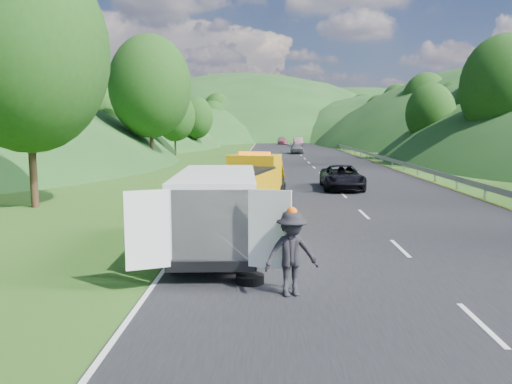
{
  "coord_description": "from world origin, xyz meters",
  "views": [
    {
      "loc": [
        -1.12,
        -17.34,
        3.85
      ],
      "look_at": [
        -1.61,
        1.6,
        1.3
      ],
      "focal_mm": 35.0,
      "sensor_mm": 36.0,
      "label": 1
    }
  ],
  "objects_px": {
    "passing_suv": "(342,189)",
    "child": "(253,235)",
    "white_van": "(217,208)",
    "suitcase": "(165,228)",
    "worker": "(291,296)",
    "tow_truck": "(248,183)",
    "spare_tire": "(250,284)",
    "woman": "(198,227)"
  },
  "relations": [
    {
      "from": "spare_tire",
      "to": "passing_suv",
      "type": "xyz_separation_m",
      "value": [
        4.86,
        18.18,
        0.0
      ]
    },
    {
      "from": "worker",
      "to": "passing_suv",
      "type": "relative_size",
      "value": 0.38
    },
    {
      "from": "child",
      "to": "passing_suv",
      "type": "distance_m",
      "value": 13.72
    },
    {
      "from": "woman",
      "to": "suitcase",
      "type": "xyz_separation_m",
      "value": [
        -0.92,
        -1.7,
        0.28
      ]
    },
    {
      "from": "white_van",
      "to": "child",
      "type": "distance_m",
      "value": 3.04
    },
    {
      "from": "white_van",
      "to": "suitcase",
      "type": "distance_m",
      "value": 3.24
    },
    {
      "from": "suitcase",
      "to": "child",
      "type": "bearing_deg",
      "value": 4.91
    },
    {
      "from": "woman",
      "to": "spare_tire",
      "type": "relative_size",
      "value": 2.49
    },
    {
      "from": "woman",
      "to": "child",
      "type": "height_order",
      "value": "woman"
    },
    {
      "from": "tow_truck",
      "to": "passing_suv",
      "type": "bearing_deg",
      "value": 70.05
    },
    {
      "from": "worker",
      "to": "suitcase",
      "type": "distance_m",
      "value": 7.29
    },
    {
      "from": "tow_truck",
      "to": "woman",
      "type": "bearing_deg",
      "value": -103.53
    },
    {
      "from": "spare_tire",
      "to": "passing_suv",
      "type": "height_order",
      "value": "passing_suv"
    },
    {
      "from": "suitcase",
      "to": "passing_suv",
      "type": "height_order",
      "value": "passing_suv"
    },
    {
      "from": "child",
      "to": "worker",
      "type": "xyz_separation_m",
      "value": [
        1.06,
        -6.27,
        0.0
      ]
    },
    {
      "from": "worker",
      "to": "suitcase",
      "type": "relative_size",
      "value": 3.45
    },
    {
      "from": "woman",
      "to": "child",
      "type": "bearing_deg",
      "value": -151.89
    },
    {
      "from": "woman",
      "to": "worker",
      "type": "height_order",
      "value": "worker"
    },
    {
      "from": "white_van",
      "to": "child",
      "type": "bearing_deg",
      "value": 65.55
    },
    {
      "from": "tow_truck",
      "to": "child",
      "type": "height_order",
      "value": "tow_truck"
    },
    {
      "from": "passing_suv",
      "to": "tow_truck",
      "type": "bearing_deg",
      "value": -122.32
    },
    {
      "from": "spare_tire",
      "to": "tow_truck",
      "type": "bearing_deg",
      "value": 92.72
    },
    {
      "from": "tow_truck",
      "to": "spare_tire",
      "type": "height_order",
      "value": "tow_truck"
    },
    {
      "from": "worker",
      "to": "woman",
      "type": "bearing_deg",
      "value": 96.44
    },
    {
      "from": "tow_truck",
      "to": "woman",
      "type": "relative_size",
      "value": 3.73
    },
    {
      "from": "passing_suv",
      "to": "child",
      "type": "bearing_deg",
      "value": -109.7
    },
    {
      "from": "woman",
      "to": "child",
      "type": "relative_size",
      "value": 1.63
    },
    {
      "from": "tow_truck",
      "to": "worker",
      "type": "xyz_separation_m",
      "value": [
        1.45,
        -11.08,
        -1.28
      ]
    },
    {
      "from": "woman",
      "to": "spare_tire",
      "type": "bearing_deg",
      "value": 170.06
    },
    {
      "from": "white_van",
      "to": "child",
      "type": "height_order",
      "value": "white_van"
    },
    {
      "from": "tow_truck",
      "to": "child",
      "type": "distance_m",
      "value": 4.99
    },
    {
      "from": "child",
      "to": "passing_suv",
      "type": "height_order",
      "value": "passing_suv"
    },
    {
      "from": "child",
      "to": "spare_tire",
      "type": "xyz_separation_m",
      "value": [
        0.09,
        -5.39,
        0.0
      ]
    },
    {
      "from": "child",
      "to": "suitcase",
      "type": "relative_size",
      "value": 1.88
    },
    {
      "from": "white_van",
      "to": "woman",
      "type": "height_order",
      "value": "white_van"
    },
    {
      "from": "tow_truck",
      "to": "white_van",
      "type": "distance_m",
      "value": 7.35
    },
    {
      "from": "worker",
      "to": "passing_suv",
      "type": "height_order",
      "value": "worker"
    },
    {
      "from": "child",
      "to": "woman",
      "type": "bearing_deg",
      "value": -177.94
    },
    {
      "from": "spare_tire",
      "to": "passing_suv",
      "type": "relative_size",
      "value": 0.14
    },
    {
      "from": "passing_suv",
      "to": "worker",
      "type": "bearing_deg",
      "value": -100.06
    },
    {
      "from": "spare_tire",
      "to": "woman",
      "type": "bearing_deg",
      "value": 108.1
    },
    {
      "from": "suitcase",
      "to": "spare_tire",
      "type": "height_order",
      "value": "suitcase"
    }
  ]
}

